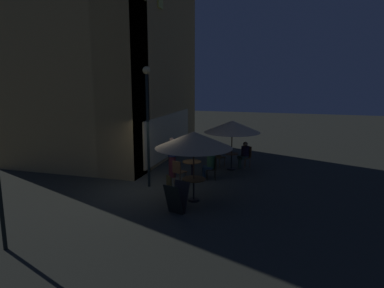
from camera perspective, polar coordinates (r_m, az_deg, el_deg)
The scene contains 17 objects.
ground_plane at distance 13.01m, azimuth -6.17°, elevation -7.60°, with size 60.00×60.00×0.00m, color #34372E.
cafe_building at distance 17.07m, azimuth -11.88°, elevation 13.33°, with size 8.92×7.08×9.81m.
street_lamp_near_corner at distance 12.89m, azimuth -7.36°, elevation 5.51°, with size 0.28×0.28×4.51m.
menu_sandwich_board at distance 10.73m, azimuth -2.52°, elevation -8.90°, with size 0.79×0.72×0.94m.
cafe_table_0 at distance 11.71m, azimuth 0.28°, elevation -6.63°, with size 0.79×0.79×0.78m.
cafe_table_1 at distance 15.71m, azimuth 6.53°, elevation -2.42°, with size 0.62×0.62×0.76m.
cafe_table_2 at distance 14.09m, azimuth -0.00°, elevation -3.66°, with size 0.77×0.77×0.76m.
patio_umbrella_0 at distance 11.35m, azimuth 0.29°, elevation 0.68°, with size 2.58×2.58×2.38m.
patio_umbrella_1 at distance 15.44m, azimuth 6.64°, elevation 2.87°, with size 2.50×2.50×2.24m.
cafe_chair_0 at distance 11.41m, azimuth -3.41°, elevation -7.12°, with size 0.56×0.56×0.98m.
cafe_chair_1 at distance 16.23m, azimuth 9.02°, elevation -1.76°, with size 0.59×0.59×0.99m.
cafe_chair_2 at distance 16.30m, azimuth 4.39°, elevation -1.81°, with size 0.57×0.57×0.89m.
cafe_chair_3 at distance 14.15m, azimuth 3.56°, elevation -3.71°, with size 0.52×0.52×0.93m.
cafe_chair_4 at distance 13.51m, azimuth -2.26°, elevation -4.32°, with size 0.55×0.55×0.94m.
patron_seated_0 at distance 16.11m, azimuth 8.62°, elevation -1.46°, with size 0.54×0.53×1.21m.
patron_seated_1 at distance 14.10m, azimuth 2.96°, elevation -3.16°, with size 0.44×0.53×1.22m.
patron_standing_2 at distance 14.39m, azimuth -3.30°, elevation -2.21°, with size 0.35×0.35×1.69m.
Camera 1 is at (-11.38, -4.76, 4.14)m, focal length 32.33 mm.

